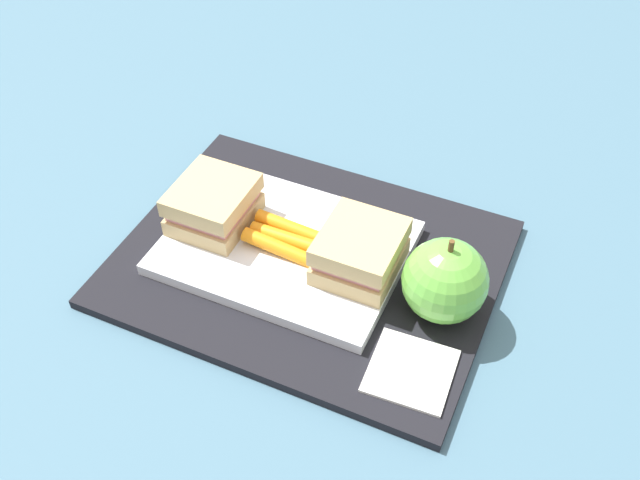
{
  "coord_description": "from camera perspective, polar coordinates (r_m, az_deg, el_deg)",
  "views": [
    {
      "loc": [
        0.21,
        -0.45,
        0.53
      ],
      "look_at": [
        0.01,
        0.0,
        0.04
      ],
      "focal_mm": 41.4,
      "sensor_mm": 36.0,
      "label": 1
    }
  ],
  "objects": [
    {
      "name": "ground_plane",
      "position": [
        0.73,
        -0.9,
        -2.05
      ],
      "size": [
        2.4,
        2.4,
        0.0
      ],
      "primitive_type": "plane",
      "color": "#42667A"
    },
    {
      "name": "lunchbag_mat",
      "position": [
        0.72,
        -0.9,
        -1.78
      ],
      "size": [
        0.36,
        0.28,
        0.01
      ],
      "primitive_type": "cube",
      "color": "black",
      "rests_on": "ground_plane"
    },
    {
      "name": "food_tray",
      "position": [
        0.72,
        -2.71,
        -0.59
      ],
      "size": [
        0.23,
        0.17,
        0.01
      ],
      "primitive_type": "cube",
      "color": "white",
      "rests_on": "lunchbag_mat"
    },
    {
      "name": "sandwich_half_left",
      "position": [
        0.73,
        -8.25,
        2.75
      ],
      "size": [
        0.07,
        0.08,
        0.04
      ],
      "color": "tan",
      "rests_on": "food_tray"
    },
    {
      "name": "sandwich_half_right",
      "position": [
        0.68,
        3.11,
        -0.88
      ],
      "size": [
        0.07,
        0.08,
        0.04
      ],
      "color": "tan",
      "rests_on": "food_tray"
    },
    {
      "name": "carrot_sticks_bundle",
      "position": [
        0.71,
        -2.67,
        0.14
      ],
      "size": [
        0.08,
        0.04,
        0.02
      ],
      "color": "orange",
      "rests_on": "food_tray"
    },
    {
      "name": "apple",
      "position": [
        0.66,
        9.63,
        -3.13
      ],
      "size": [
        0.08,
        0.08,
        0.09
      ],
      "color": "#66B742",
      "rests_on": "lunchbag_mat"
    },
    {
      "name": "paper_napkin",
      "position": [
        0.64,
        7.03,
        -10.0
      ],
      "size": [
        0.07,
        0.07,
        0.0
      ],
      "primitive_type": "cube",
      "rotation": [
        0.0,
        0.0,
        0.05
      ],
      "color": "white",
      "rests_on": "lunchbag_mat"
    }
  ]
}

